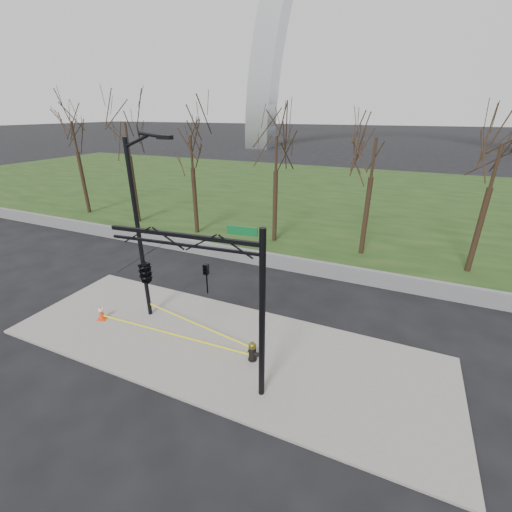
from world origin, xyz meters
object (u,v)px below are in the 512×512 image
at_px(traffic_cone, 101,312).
at_px(street_light, 141,221).
at_px(fire_hydrant, 253,352).
at_px(traffic_signal_mast, 166,273).

distance_m(traffic_cone, street_light, 4.83).
relative_size(fire_hydrant, street_light, 0.10).
distance_m(fire_hydrant, street_light, 7.01).
bearing_deg(traffic_cone, street_light, 32.11).
height_order(fire_hydrant, traffic_cone, fire_hydrant).
relative_size(street_light, traffic_signal_mast, 1.37).
distance_m(street_light, traffic_signal_mast, 4.23).
bearing_deg(traffic_signal_mast, fire_hydrant, 31.29).
xyz_separation_m(traffic_cone, street_light, (1.95, 1.23, 4.24)).
bearing_deg(street_light, fire_hydrant, -5.71).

